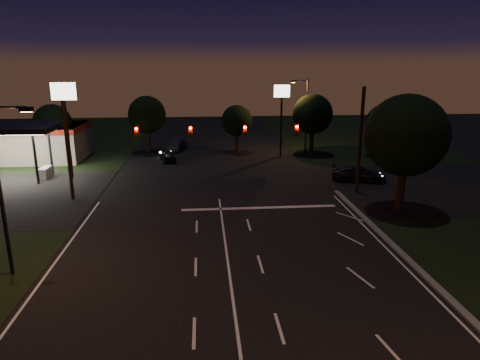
{
  "coord_description": "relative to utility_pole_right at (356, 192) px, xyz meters",
  "views": [
    {
      "loc": [
        -1.26,
        -19.59,
        10.87
      ],
      "look_at": [
        1.27,
        8.88,
        3.0
      ],
      "focal_mm": 32.0,
      "sensor_mm": 36.0,
      "label": 1
    }
  ],
  "objects": [
    {
      "name": "utility_pole_right",
      "position": [
        0.0,
        0.0,
        0.0
      ],
      "size": [
        0.3,
        0.3,
        9.0
      ],
      "primitive_type": "cylinder",
      "color": "black",
      "rests_on": "ground"
    },
    {
      "name": "street_light_right_far",
      "position": [
        -0.76,
        17.0,
        5.24
      ],
      "size": [
        2.2,
        0.35,
        9.0
      ],
      "color": "black",
      "rests_on": "ground"
    },
    {
      "name": "utility_pole_left",
      "position": [
        -24.0,
        0.0,
        0.0
      ],
      "size": [
        0.28,
        0.28,
        8.0
      ],
      "primitive_type": "cylinder",
      "color": "black",
      "rests_on": "ground"
    },
    {
      "name": "tree_far_a",
      "position": [
        -29.98,
        15.12,
        4.26
      ],
      "size": [
        4.2,
        4.2,
        6.42
      ],
      "color": "black",
      "rests_on": "ground"
    },
    {
      "name": "gas_station",
      "position": [
        -33.86,
        15.39,
        2.38
      ],
      "size": [
        14.2,
        16.1,
        5.25
      ],
      "color": "gray",
      "rests_on": "ground"
    },
    {
      "name": "signal_span",
      "position": [
        -12.0,
        -0.04,
        5.5
      ],
      "size": [
        24.0,
        0.4,
        1.56
      ],
      "color": "black",
      "rests_on": "ground"
    },
    {
      "name": "pole_sign_left_near",
      "position": [
        -26.0,
        7.0,
        6.98
      ],
      "size": [
        2.2,
        0.3,
        9.1
      ],
      "color": "black",
      "rests_on": "ground"
    },
    {
      "name": "street_light_left",
      "position": [
        -23.24,
        -13.0,
        5.24
      ],
      "size": [
        2.2,
        0.35,
        9.0
      ],
      "color": "black",
      "rests_on": "ground"
    },
    {
      "name": "cross_street_right",
      "position": [
        8.0,
        1.0,
        0.0
      ],
      "size": [
        20.0,
        16.0,
        0.02
      ],
      "primitive_type": "cube",
      "color": "black",
      "rests_on": "ground"
    },
    {
      "name": "stop_bar",
      "position": [
        -9.0,
        -3.5,
        0.01
      ],
      "size": [
        12.0,
        0.5,
        0.01
      ],
      "primitive_type": "cube",
      "color": "silver",
      "rests_on": "ground"
    },
    {
      "name": "tree_far_b",
      "position": [
        -19.98,
        19.13,
        4.61
      ],
      "size": [
        4.6,
        4.6,
        6.98
      ],
      "color": "black",
      "rests_on": "ground"
    },
    {
      "name": "tree_far_e",
      "position": [
        8.02,
        14.11,
        4.11
      ],
      "size": [
        4.0,
        4.0,
        6.18
      ],
      "color": "black",
      "rests_on": "ground"
    },
    {
      "name": "car_oncoming_a",
      "position": [
        -17.22,
        13.44,
        0.64
      ],
      "size": [
        2.28,
        4.01,
        1.29
      ],
      "primitive_type": "imported",
      "rotation": [
        0.0,
        0.0,
        3.35
      ],
      "color": "black",
      "rests_on": "ground"
    },
    {
      "name": "ground",
      "position": [
        -12.0,
        -15.0,
        0.0
      ],
      "size": [
        140.0,
        140.0,
        0.0
      ],
      "primitive_type": "plane",
      "color": "black",
      "rests_on": "ground"
    },
    {
      "name": "tree_right_near",
      "position": [
        1.53,
        -4.83,
        5.68
      ],
      "size": [
        6.0,
        6.0,
        8.76
      ],
      "color": "black",
      "rests_on": "ground"
    },
    {
      "name": "tree_far_d",
      "position": [
        0.02,
        16.13,
        4.83
      ],
      "size": [
        4.8,
        4.8,
        7.3
      ],
      "color": "black",
      "rests_on": "ground"
    },
    {
      "name": "car_cross",
      "position": [
        1.39,
        3.27,
        0.73
      ],
      "size": [
        5.37,
        3.21,
        1.46
      ],
      "primitive_type": "imported",
      "rotation": [
        0.0,
        0.0,
        1.32
      ],
      "color": "black",
      "rests_on": "ground"
    },
    {
      "name": "car_oncoming_b",
      "position": [
        -16.53,
        19.79,
        0.74
      ],
      "size": [
        2.45,
        4.73,
        1.48
      ],
      "primitive_type": "imported",
      "rotation": [
        0.0,
        0.0,
        2.94
      ],
      "color": "black",
      "rests_on": "ground"
    },
    {
      "name": "pole_sign_right",
      "position": [
        -4.0,
        15.0,
        6.24
      ],
      "size": [
        1.8,
        0.3,
        8.4
      ],
      "color": "black",
      "rests_on": "ground"
    },
    {
      "name": "tree_far_c",
      "position": [
        -8.98,
        18.1,
        3.9
      ],
      "size": [
        3.8,
        3.8,
        5.86
      ],
      "color": "black",
      "rests_on": "ground"
    }
  ]
}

